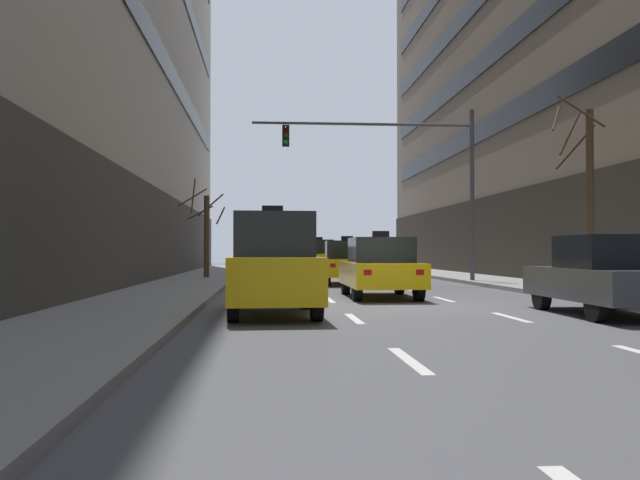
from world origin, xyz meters
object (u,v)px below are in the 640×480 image
taxi_driving_0 (272,265)px  car_driving_1 (268,259)px  taxi_driving_2 (319,256)px  car_parked_1 (605,276)px  taxi_driving_3 (380,268)px  traffic_signal_0 (409,164)px  taxi_driving_4 (347,263)px  street_tree_0 (206,231)px  street_tree_1 (587,191)px

taxi_driving_0 → car_driving_1: taxi_driving_0 is taller
taxi_driving_2 → taxi_driving_0: bearing=-96.6°
taxi_driving_0 → taxi_driving_2: (3.12, 26.83, -0.03)m
car_parked_1 → taxi_driving_3: bearing=123.4°
taxi_driving_2 → traffic_signal_0: (2.50, -14.03, 3.85)m
taxi_driving_0 → car_driving_1: 29.73m
taxi_driving_4 → street_tree_0: size_ratio=1.03×
taxi_driving_3 → street_tree_1: bearing=-3.3°
taxi_driving_3 → taxi_driving_4: (-0.01, 7.71, 0.01)m
taxi_driving_2 → taxi_driving_3: (-0.02, -21.87, -0.16)m
car_driving_1 → traffic_signal_0: (5.57, -16.93, 4.05)m
taxi_driving_2 → street_tree_0: (-5.96, -9.86, 1.22)m
taxi_driving_0 → street_tree_1: street_tree_1 is taller
taxi_driving_0 → street_tree_1: (9.04, 4.61, 1.99)m
car_driving_1 → taxi_driving_2: taxi_driving_2 is taller
car_parked_1 → taxi_driving_2: bearing=97.6°
car_driving_1 → traffic_signal_0: bearing=-71.8°
taxi_driving_0 → street_tree_0: 17.24m
street_tree_0 → street_tree_1: 17.17m
car_parked_1 → street_tree_0: (-9.64, 17.63, 1.41)m
taxi_driving_4 → car_parked_1: bearing=-74.5°
street_tree_1 → car_parked_1: bearing=-113.1°
taxi_driving_4 → traffic_signal_0: size_ratio=0.52×
taxi_driving_3 → street_tree_0: street_tree_0 is taller
traffic_signal_0 → street_tree_1: traffic_signal_0 is taller
taxi_driving_0 → taxi_driving_4: (3.09, 12.66, -0.18)m
taxi_driving_3 → car_parked_1: taxi_driving_3 is taller
car_parked_1 → street_tree_0: bearing=118.7°
car_driving_1 → car_parked_1: size_ratio=0.98×
taxi_driving_0 → taxi_driving_4: size_ratio=0.93×
car_driving_1 → taxi_driving_2: 4.23m
taxi_driving_3 → traffic_signal_0: bearing=72.1°
taxi_driving_0 → traffic_signal_0: bearing=66.3°
street_tree_0 → taxi_driving_3: bearing=-63.7°
car_driving_1 → taxi_driving_3: (3.04, -24.78, 0.04)m
taxi_driving_4 → car_driving_1: bearing=100.1°
taxi_driving_2 → taxi_driving_4: size_ratio=0.90×
taxi_driving_0 → street_tree_1: bearing=27.0°
taxi_driving_3 → car_parked_1: bearing=-56.6°
taxi_driving_0 → street_tree_0: street_tree_0 is taller
street_tree_0 → street_tree_1: (11.89, -12.36, 0.81)m
taxi_driving_4 → taxi_driving_2: bearing=89.9°
car_parked_1 → street_tree_1: bearing=66.9°
car_driving_1 → car_parked_1: (6.74, -30.39, 0.01)m
taxi_driving_0 → car_driving_1: bearing=89.9°
street_tree_1 → car_driving_1: bearing=109.7°
taxi_driving_0 → street_tree_1: size_ratio=0.77×
taxi_driving_0 → taxi_driving_2: taxi_driving_0 is taller
car_driving_1 → car_parked_1: 31.13m
taxi_driving_3 → street_tree_1: size_ratio=0.81×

